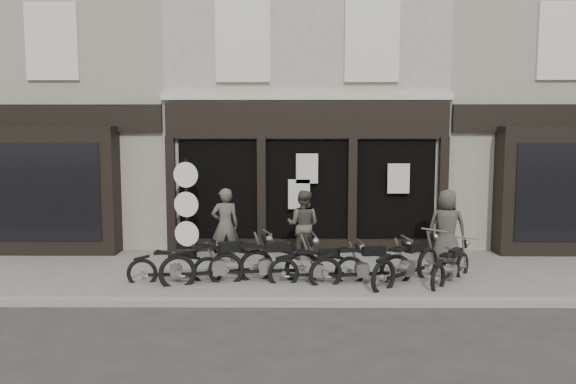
{
  "coord_description": "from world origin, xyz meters",
  "views": [
    {
      "loc": [
        -0.39,
        -11.25,
        3.19
      ],
      "look_at": [
        -0.47,
        1.6,
        1.79
      ],
      "focal_mm": 35.0,
      "sensor_mm": 36.0,
      "label": 1
    }
  ],
  "objects_px": {
    "motorcycle_1": "(219,266)",
    "man_centre": "(303,225)",
    "advert_sign_post": "(187,212)",
    "motorcycle_0": "(176,269)",
    "man_left": "(225,225)",
    "motorcycle_2": "(266,266)",
    "motorcycle_6": "(451,269)",
    "man_right": "(447,227)",
    "motorcycle_4": "(362,269)",
    "motorcycle_3": "(318,269)",
    "motorcycle_5": "(407,267)"
  },
  "relations": [
    {
      "from": "motorcycle_0",
      "to": "man_right",
      "type": "xyz_separation_m",
      "value": [
        5.93,
        1.52,
        0.62
      ]
    },
    {
      "from": "motorcycle_3",
      "to": "motorcycle_4",
      "type": "height_order",
      "value": "motorcycle_4"
    },
    {
      "from": "man_centre",
      "to": "motorcycle_6",
      "type": "bearing_deg",
      "value": 162.56
    },
    {
      "from": "motorcycle_1",
      "to": "motorcycle_6",
      "type": "xyz_separation_m",
      "value": [
        4.75,
        0.09,
        -0.08
      ]
    },
    {
      "from": "motorcycle_1",
      "to": "man_right",
      "type": "height_order",
      "value": "man_right"
    },
    {
      "from": "man_right",
      "to": "motorcycle_5",
      "type": "bearing_deg",
      "value": 60.36
    },
    {
      "from": "man_left",
      "to": "man_centre",
      "type": "distance_m",
      "value": 1.86
    },
    {
      "from": "motorcycle_1",
      "to": "motorcycle_2",
      "type": "bearing_deg",
      "value": -10.11
    },
    {
      "from": "motorcycle_1",
      "to": "motorcycle_2",
      "type": "distance_m",
      "value": 0.96
    },
    {
      "from": "motorcycle_3",
      "to": "man_right",
      "type": "relative_size",
      "value": 1.15
    },
    {
      "from": "motorcycle_5",
      "to": "man_right",
      "type": "distance_m",
      "value": 2.05
    },
    {
      "from": "motorcycle_4",
      "to": "man_right",
      "type": "bearing_deg",
      "value": 27.16
    },
    {
      "from": "motorcycle_6",
      "to": "advert_sign_post",
      "type": "relative_size",
      "value": 0.65
    },
    {
      "from": "motorcycle_5",
      "to": "motorcycle_3",
      "type": "bearing_deg",
      "value": 135.62
    },
    {
      "from": "motorcycle_6",
      "to": "man_right",
      "type": "bearing_deg",
      "value": 25.39
    },
    {
      "from": "motorcycle_6",
      "to": "advert_sign_post",
      "type": "distance_m",
      "value": 6.24
    },
    {
      "from": "motorcycle_2",
      "to": "motorcycle_5",
      "type": "height_order",
      "value": "motorcycle_2"
    },
    {
      "from": "motorcycle_4",
      "to": "motorcycle_6",
      "type": "height_order",
      "value": "motorcycle_4"
    },
    {
      "from": "man_centre",
      "to": "advert_sign_post",
      "type": "distance_m",
      "value": 2.83
    },
    {
      "from": "motorcycle_0",
      "to": "motorcycle_2",
      "type": "bearing_deg",
      "value": -5.02
    },
    {
      "from": "motorcycle_4",
      "to": "motorcycle_5",
      "type": "xyz_separation_m",
      "value": [
        0.92,
        0.07,
        0.02
      ]
    },
    {
      "from": "motorcycle_0",
      "to": "motorcycle_6",
      "type": "relative_size",
      "value": 1.18
    },
    {
      "from": "man_centre",
      "to": "man_right",
      "type": "xyz_separation_m",
      "value": [
        3.3,
        -0.53,
        0.04
      ]
    },
    {
      "from": "motorcycle_2",
      "to": "man_right",
      "type": "height_order",
      "value": "man_right"
    },
    {
      "from": "motorcycle_0",
      "to": "motorcycle_4",
      "type": "distance_m",
      "value": 3.8
    },
    {
      "from": "motorcycle_4",
      "to": "man_right",
      "type": "distance_m",
      "value": 2.75
    },
    {
      "from": "motorcycle_0",
      "to": "motorcycle_2",
      "type": "xyz_separation_m",
      "value": [
        1.83,
        0.06,
        0.07
      ]
    },
    {
      "from": "motorcycle_3",
      "to": "motorcycle_4",
      "type": "distance_m",
      "value": 0.89
    },
    {
      "from": "motorcycle_3",
      "to": "motorcycle_2",
      "type": "bearing_deg",
      "value": 168.85
    },
    {
      "from": "motorcycle_2",
      "to": "man_right",
      "type": "xyz_separation_m",
      "value": [
        4.1,
        1.45,
        0.56
      ]
    },
    {
      "from": "motorcycle_1",
      "to": "advert_sign_post",
      "type": "height_order",
      "value": "advert_sign_post"
    },
    {
      "from": "motorcycle_5",
      "to": "man_right",
      "type": "bearing_deg",
      "value": 7.58
    },
    {
      "from": "motorcycle_5",
      "to": "man_centre",
      "type": "xyz_separation_m",
      "value": [
        -2.08,
        2.08,
        0.52
      ]
    },
    {
      "from": "motorcycle_3",
      "to": "advert_sign_post",
      "type": "height_order",
      "value": "advert_sign_post"
    },
    {
      "from": "motorcycle_3",
      "to": "motorcycle_6",
      "type": "height_order",
      "value": "motorcycle_3"
    },
    {
      "from": "motorcycle_4",
      "to": "motorcycle_0",
      "type": "bearing_deg",
      "value": 168.44
    },
    {
      "from": "motorcycle_6",
      "to": "motorcycle_1",
      "type": "bearing_deg",
      "value": 128.05
    },
    {
      "from": "motorcycle_1",
      "to": "motorcycle_3",
      "type": "height_order",
      "value": "motorcycle_1"
    },
    {
      "from": "motorcycle_3",
      "to": "motorcycle_6",
      "type": "relative_size",
      "value": 1.22
    },
    {
      "from": "motorcycle_5",
      "to": "advert_sign_post",
      "type": "bearing_deg",
      "value": 111.54
    },
    {
      "from": "motorcycle_0",
      "to": "man_left",
      "type": "distance_m",
      "value": 2.01
    },
    {
      "from": "man_centre",
      "to": "motorcycle_5",
      "type": "bearing_deg",
      "value": 151.48
    },
    {
      "from": "motorcycle_5",
      "to": "motorcycle_4",
      "type": "bearing_deg",
      "value": 140.06
    },
    {
      "from": "motorcycle_1",
      "to": "man_centre",
      "type": "height_order",
      "value": "man_centre"
    },
    {
      "from": "motorcycle_1",
      "to": "motorcycle_5",
      "type": "bearing_deg",
      "value": -16.88
    },
    {
      "from": "man_left",
      "to": "man_centre",
      "type": "xyz_separation_m",
      "value": [
        1.83,
        0.32,
        -0.04
      ]
    },
    {
      "from": "man_right",
      "to": "motorcycle_3",
      "type": "bearing_deg",
      "value": 35.52
    },
    {
      "from": "motorcycle_5",
      "to": "advert_sign_post",
      "type": "relative_size",
      "value": 0.72
    },
    {
      "from": "motorcycle_1",
      "to": "motorcycle_2",
      "type": "xyz_separation_m",
      "value": [
        0.95,
        0.12,
        -0.01
      ]
    },
    {
      "from": "man_left",
      "to": "advert_sign_post",
      "type": "relative_size",
      "value": 0.69
    }
  ]
}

